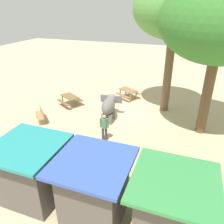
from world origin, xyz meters
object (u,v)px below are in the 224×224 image
Objects in this scene: person_handler at (104,126)px; shade_tree_main at (222,21)px; shade_tree_secondary at (175,10)px; picnic_table_near at (70,98)px; wooden_bench at (41,115)px; market_stall_teal at (32,175)px; picnic_table_far at (128,92)px; market_stall_green at (170,214)px; market_stall_blue at (94,192)px; elephant at (109,105)px.

shade_tree_main is (-5.12, -2.91, 5.33)m from person_handler.
shade_tree_secondary is 4.24× the size of picnic_table_near.
shade_tree_secondary reaches higher than person_handler.
shade_tree_main is 11.70m from wooden_bench.
person_handler is 0.64× the size of market_stall_teal.
shade_tree_main is 4.18× the size of picnic_table_far.
shade_tree_main is 6.64× the size of wooden_bench.
market_stall_green and market_stall_blue have the same top height.
picnic_table_near is (6.86, 1.70, -6.10)m from shade_tree_secondary.
shade_tree_main is at bearing -76.00° from person_handler.
market_stall_green is at bearing 82.64° from shade_tree_main.
wooden_bench is (4.10, 1.87, -0.51)m from elephant.
picnic_table_far is (-4.31, -5.74, 0.12)m from wooden_bench.
elephant is 1.39× the size of person_handler.
person_handler is 7.95m from shade_tree_main.
market_stall_teal is (1.07, 4.80, 0.19)m from person_handler.
wooden_bench is 10.49m from market_stall_green.
shade_tree_main is at bearing -128.78° from market_stall_teal.
market_stall_green is at bearing 98.50° from shade_tree_secondary.
elephant is 0.89× the size of market_stall_teal.
market_stall_teal reaches higher than picnic_table_near.
elephant is 7.13m from shade_tree_secondary.
person_handler is 5.04m from market_stall_blue.
picnic_table_far is 0.81× the size of market_stall_blue.
market_stall_teal is at bearing -63.56° from picnic_table_far.
person_handler is 0.19× the size of shade_tree_secondary.
wooden_bench is 0.63× the size of picnic_table_far.
shade_tree_secondary reaches higher than wooden_bench.
market_stall_blue reaches higher than wooden_bench.
market_stall_teal is at bearing 168.30° from wooden_bench.
picnic_table_far is at bearing -93.06° from market_stall_teal.
shade_tree_secondary is at bearing -96.17° from market_stall_blue.
shade_tree_main is 3.48m from shade_tree_secondary.
market_stall_teal reaches higher than picnic_table_far.
market_stall_teal is (3.69, 10.09, -5.55)m from shade_tree_secondary.
picnic_table_near is 0.81× the size of market_stall_blue.
shade_tree_secondary is 11.57m from market_stall_blue.
shade_tree_main reaches higher than market_stall_blue.
elephant is 3.73m from picnic_table_near.
picnic_table_near is at bearing -45.09° from market_stall_green.
shade_tree_main is 0.99× the size of shade_tree_secondary.
shade_tree_secondary is at bearing -81.50° from market_stall_green.
picnic_table_far is at bearing -10.70° from elephant.
market_stall_blue is at bearing -50.40° from picnic_table_far.
shade_tree_main is 9.94m from market_stall_blue.
market_stall_blue is at bearing 83.83° from shade_tree_secondary.
elephant is 2.65m from person_handler.
wooden_bench is at bearing 12.64° from shade_tree_main.
picnic_table_far is at bearing -11.42° from person_handler.
elephant is at bearing -63.61° from picnic_table_far.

